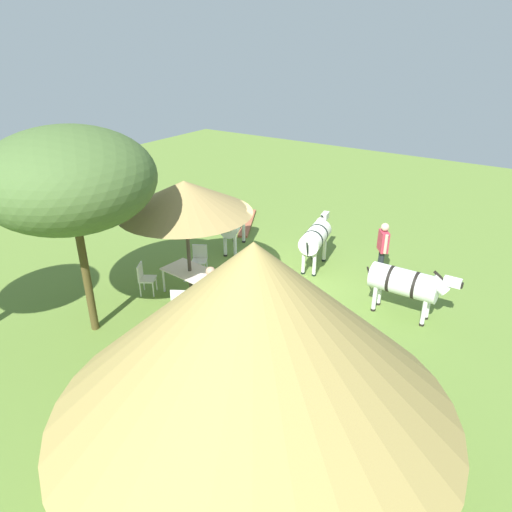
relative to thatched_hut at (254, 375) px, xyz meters
The scene contains 16 objects.
ground_plane 7.51m from the thatched_hut, 64.22° to the right, with size 36.00×36.00×0.00m, color olive.
thatched_hut is the anchor object (origin of this frame).
shade_umbrella 6.68m from the thatched_hut, 40.52° to the right, with size 3.49×3.49×3.27m.
patio_dining_table 6.92m from the thatched_hut, 40.52° to the right, with size 1.56×1.01×0.74m.
patio_chair_near_lawn 6.74m from the thatched_hut, 51.55° to the right, with size 0.59×0.60×0.90m.
patio_chair_east_end 8.13m from the thatched_hut, 43.81° to the right, with size 0.59×0.58×0.90m.
patio_chair_near_hut 7.43m from the thatched_hut, 30.72° to the right, with size 0.59×0.60×0.90m.
patio_chair_west_end 5.82m from the thatched_hut, 36.19° to the right, with size 0.59×0.59×0.90m.
guest_beside_umbrella 5.10m from the thatched_hut, 43.80° to the right, with size 0.32×0.59×1.68m.
standing_watcher 8.48m from the thatched_hut, 82.58° to the right, with size 0.44×0.52×1.72m.
striped_lounge_chair 5.45m from the thatched_hut, 60.06° to the right, with size 0.88×0.97×0.61m.
zebra_nearest_camera 9.57m from the thatched_hut, 51.81° to the right, with size 1.17×2.16×1.53m.
zebra_by_umbrella 6.73m from the thatched_hut, 91.43° to the right, with size 2.35×0.69×1.47m.
zebra_toward_hut 8.50m from the thatched_hut, 68.87° to the right, with size 0.88×2.12×1.54m.
acacia_tree_far_lawn 6.31m from the thatched_hut, 16.27° to the right, with size 3.71×3.71×4.91m.
brick_patio_kerb 12.08m from the thatched_hut, 54.57° to the right, with size 2.80×0.36×0.08m, color #A6593D.
Camera 1 is at (-5.82, 10.40, 6.55)m, focal length 32.56 mm.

